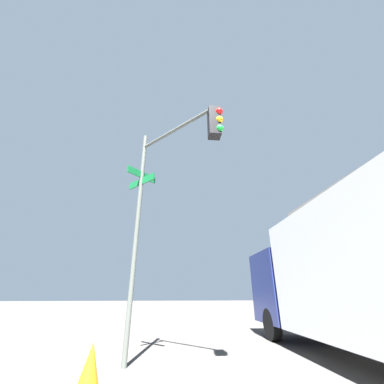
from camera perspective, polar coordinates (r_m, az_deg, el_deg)
The scene contains 3 objects.
traffic_signal_near at distance 6.13m, azimuth -5.44°, elevation 3.96°, with size 2.49×2.41×6.06m.
box_truck_second at distance 7.36m, azimuth 34.55°, elevation -16.00°, with size 8.99×2.69×3.54m.
traffic_cone at distance 5.55m, azimuth -23.29°, elevation -33.73°, with size 0.36×0.36×0.65m, color orange.
Camera 1 is at (-0.90, -6.43, 1.48)m, focal length 22.07 mm.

